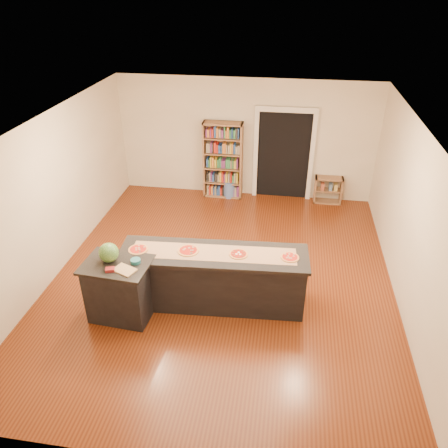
% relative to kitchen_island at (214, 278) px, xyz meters
% --- Properties ---
extents(room, '(6.00, 7.00, 2.80)m').
position_rel_kitchen_island_xyz_m(room, '(0.03, 0.69, 0.91)').
color(room, beige).
rests_on(room, ground).
extents(doorway, '(1.40, 0.09, 2.21)m').
position_rel_kitchen_island_xyz_m(doorway, '(0.93, 4.15, 0.71)').
color(doorway, black).
rests_on(doorway, room).
extents(kitchen_island, '(2.98, 0.81, 0.98)m').
position_rel_kitchen_island_xyz_m(kitchen_island, '(0.00, 0.00, 0.00)').
color(kitchen_island, black).
rests_on(kitchen_island, ground).
extents(side_counter, '(1.01, 0.74, 1.00)m').
position_rel_kitchen_island_xyz_m(side_counter, '(-1.39, -0.53, 0.01)').
color(side_counter, black).
rests_on(side_counter, ground).
extents(bookshelf, '(0.92, 0.33, 1.84)m').
position_rel_kitchen_island_xyz_m(bookshelf, '(-0.48, 3.97, 0.42)').
color(bookshelf, '#936A47').
rests_on(bookshelf, ground).
extents(low_shelf, '(0.64, 0.28, 0.64)m').
position_rel_kitchen_island_xyz_m(low_shelf, '(2.04, 4.00, -0.17)').
color(low_shelf, '#936A47').
rests_on(low_shelf, ground).
extents(waste_bin, '(0.26, 0.26, 0.39)m').
position_rel_kitchen_island_xyz_m(waste_bin, '(-0.31, 3.93, -0.30)').
color(waste_bin, '#5473BC').
rests_on(waste_bin, ground).
extents(kraft_paper, '(2.61, 0.63, 0.00)m').
position_rel_kitchen_island_xyz_m(kraft_paper, '(-0.00, 0.00, 0.49)').
color(kraft_paper, '#926D4B').
rests_on(kraft_paper, kitchen_island).
extents(watermelon, '(0.30, 0.30, 0.30)m').
position_rel_kitchen_island_xyz_m(watermelon, '(-1.51, -0.47, 0.65)').
color(watermelon, '#144214').
rests_on(watermelon, side_counter).
extents(cutting_board, '(0.38, 0.33, 0.02)m').
position_rel_kitchen_island_xyz_m(cutting_board, '(-1.20, -0.68, 0.51)').
color(cutting_board, tan).
rests_on(cutting_board, side_counter).
extents(package_red, '(0.15, 0.13, 0.05)m').
position_rel_kitchen_island_xyz_m(package_red, '(-1.41, -0.71, 0.53)').
color(package_red, maroon).
rests_on(package_red, side_counter).
extents(package_teal, '(0.15, 0.15, 0.06)m').
position_rel_kitchen_island_xyz_m(package_teal, '(-1.10, -0.46, 0.53)').
color(package_teal, '#195966').
rests_on(package_teal, side_counter).
extents(pizza_a, '(0.30, 0.30, 0.02)m').
position_rel_kitchen_island_xyz_m(pizza_a, '(-1.19, -0.10, 0.50)').
color(pizza_a, '#B68746').
rests_on(pizza_a, kitchen_island).
extents(pizza_b, '(0.33, 0.33, 0.02)m').
position_rel_kitchen_island_xyz_m(pizza_b, '(-0.40, -0.01, 0.50)').
color(pizza_b, '#B68746').
rests_on(pizza_b, kitchen_island).
extents(pizza_c, '(0.28, 0.28, 0.02)m').
position_rel_kitchen_island_xyz_m(pizza_c, '(0.40, 0.01, 0.50)').
color(pizza_c, '#B68746').
rests_on(pizza_c, kitchen_island).
extents(pizza_d, '(0.28, 0.28, 0.02)m').
position_rel_kitchen_island_xyz_m(pizza_d, '(1.19, 0.05, 0.50)').
color(pizza_d, '#B68746').
rests_on(pizza_d, kitchen_island).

